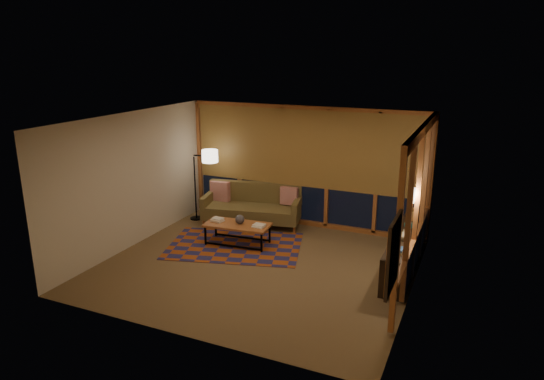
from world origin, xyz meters
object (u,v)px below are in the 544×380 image
at_px(sofa, 252,205).
at_px(floor_lamp, 195,184).
at_px(coffee_table, 238,234).
at_px(bookshelf, 405,251).

distance_m(sofa, floor_lamp, 1.44).
bearing_deg(sofa, floor_lamp, 176.69).
xyz_separation_m(sofa, coffee_table, (0.26, -1.20, -0.23)).
relative_size(sofa, coffee_table, 1.66).
xyz_separation_m(sofa, bookshelf, (3.56, -0.97, -0.12)).
height_order(sofa, floor_lamp, floor_lamp).
height_order(sofa, coffee_table, sofa).
distance_m(coffee_table, floor_lamp, 2.01).
bearing_deg(bookshelf, floor_lamp, 171.11).
height_order(floor_lamp, bookshelf, floor_lamp).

